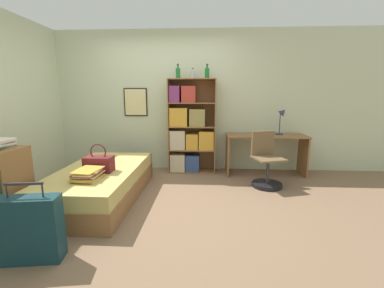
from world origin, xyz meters
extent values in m
plane|color=#84664C|center=(0.00, 0.00, 0.00)|extent=(14.00, 14.00, 0.00)
cube|color=beige|center=(0.00, 1.59, 1.30)|extent=(10.00, 0.06, 2.60)
cube|color=black|center=(-0.60, 1.54, 1.29)|extent=(0.44, 0.02, 0.52)
cube|color=beige|center=(-0.60, 1.53, 1.29)|extent=(0.40, 0.01, 0.48)
cube|color=olive|center=(-0.72, 0.00, 0.12)|extent=(1.03, 1.99, 0.25)
cube|color=tan|center=(-0.72, 0.00, 0.34)|extent=(1.00, 1.96, 0.19)
cube|color=olive|center=(-0.72, 0.98, 0.22)|extent=(1.03, 0.04, 0.43)
cube|color=maroon|center=(-0.66, -0.15, 0.53)|extent=(0.36, 0.21, 0.20)
torus|color=maroon|center=(-0.66, -0.15, 0.70)|extent=(0.21, 0.02, 0.21)
cube|color=silver|center=(-0.67, -0.47, 0.44)|extent=(0.29, 0.30, 0.02)
cube|color=gold|center=(-0.67, -0.47, 0.45)|extent=(0.32, 0.37, 0.01)
cube|color=gold|center=(-0.66, -0.48, 0.47)|extent=(0.26, 0.34, 0.02)
cube|color=#427A4C|center=(-0.67, -0.48, 0.48)|extent=(0.27, 0.28, 0.01)
cube|color=beige|center=(-0.67, -0.46, 0.50)|extent=(0.30, 0.33, 0.01)
cube|color=#B2382D|center=(-0.66, -0.46, 0.51)|extent=(0.29, 0.35, 0.02)
cube|color=silver|center=(-0.65, -0.48, 0.52)|extent=(0.24, 0.32, 0.01)
cube|color=#99894C|center=(-0.65, -0.46, 0.54)|extent=(0.28, 0.29, 0.02)
cube|color=gold|center=(-0.66, -0.47, 0.55)|extent=(0.31, 0.39, 0.01)
cube|color=#143842|center=(-0.77, -1.38, 0.29)|extent=(0.54, 0.26, 0.58)
cylinder|color=#2D2D33|center=(-0.91, -1.40, 0.64)|extent=(0.01, 0.01, 0.12)
cylinder|color=#2D2D33|center=(-0.63, -1.36, 0.64)|extent=(0.01, 0.01, 0.12)
cube|color=#2D2D33|center=(-0.77, -1.38, 0.70)|extent=(0.31, 0.07, 0.02)
cube|color=olive|center=(0.06, 1.36, 0.85)|extent=(0.02, 0.35, 1.71)
cube|color=olive|center=(0.90, 1.36, 0.85)|extent=(0.02, 0.35, 1.71)
cube|color=olive|center=(0.48, 1.53, 0.85)|extent=(0.86, 0.01, 1.71)
cube|color=olive|center=(0.48, 1.36, 0.01)|extent=(0.82, 0.35, 0.02)
cube|color=olive|center=(0.48, 1.36, 0.43)|extent=(0.82, 0.35, 0.02)
cube|color=olive|center=(0.48, 1.36, 0.85)|extent=(0.82, 0.35, 0.02)
cube|color=olive|center=(0.48, 1.36, 1.28)|extent=(0.82, 0.35, 0.02)
cube|color=olive|center=(0.48, 1.36, 1.70)|extent=(0.82, 0.35, 0.02)
cube|color=beige|center=(0.22, 1.34, 0.18)|extent=(0.27, 0.26, 0.32)
cube|color=#334C84|center=(0.49, 1.34, 0.17)|extent=(0.25, 0.26, 0.30)
cube|color=beige|center=(0.22, 1.34, 0.61)|extent=(0.28, 0.26, 0.35)
cube|color=gold|center=(0.48, 1.34, 0.58)|extent=(0.22, 0.26, 0.29)
cube|color=gold|center=(0.74, 1.34, 0.60)|extent=(0.27, 0.26, 0.34)
cube|color=gold|center=(0.24, 1.34, 1.03)|extent=(0.32, 0.26, 0.33)
cube|color=#99894C|center=(0.58, 1.34, 1.02)|extent=(0.28, 0.26, 0.31)
cube|color=#7A336B|center=(0.17, 1.34, 1.44)|extent=(0.18, 0.26, 0.29)
cube|color=#B2382D|center=(0.42, 1.34, 1.43)|extent=(0.25, 0.26, 0.29)
cylinder|color=#1E6B2D|center=(0.23, 1.34, 1.80)|extent=(0.08, 0.08, 0.18)
cylinder|color=#1E6B2D|center=(0.23, 1.34, 1.91)|extent=(0.03, 0.03, 0.06)
cylinder|color=#232328|center=(0.23, 1.34, 1.95)|extent=(0.04, 0.04, 0.02)
cylinder|color=#B7BCC1|center=(0.49, 1.41, 1.77)|extent=(0.07, 0.07, 0.13)
cylinder|color=#B7BCC1|center=(0.49, 1.41, 1.86)|extent=(0.03, 0.03, 0.04)
cylinder|color=#232328|center=(0.49, 1.41, 1.89)|extent=(0.03, 0.03, 0.01)
cylinder|color=#1E6B2D|center=(0.75, 1.36, 1.80)|extent=(0.08, 0.08, 0.17)
cylinder|color=#1E6B2D|center=(0.75, 1.36, 1.91)|extent=(0.03, 0.03, 0.05)
cylinder|color=#232328|center=(0.75, 1.36, 1.95)|extent=(0.04, 0.04, 0.02)
cube|color=olive|center=(1.81, 1.27, 0.71)|extent=(1.40, 0.53, 0.02)
cube|color=olive|center=(1.13, 1.27, 0.35)|extent=(0.03, 0.49, 0.70)
cube|color=olive|center=(2.49, 1.27, 0.35)|extent=(0.03, 0.49, 0.70)
cylinder|color=navy|center=(2.05, 1.32, 0.73)|extent=(0.15, 0.15, 0.02)
cylinder|color=navy|center=(2.05, 1.32, 0.92)|extent=(0.02, 0.02, 0.37)
cone|color=navy|center=(2.10, 1.32, 1.13)|extent=(0.16, 0.13, 0.16)
cylinder|color=black|center=(1.71, 0.60, 0.03)|extent=(0.47, 0.47, 0.06)
cylinder|color=#333338|center=(1.71, 0.60, 0.22)|extent=(0.05, 0.05, 0.44)
cube|color=brown|center=(1.71, 0.60, 0.46)|extent=(0.53, 0.53, 0.03)
cube|color=brown|center=(1.65, 0.78, 0.67)|extent=(0.38, 0.15, 0.39)
camera|label=1|loc=(0.74, -3.32, 1.43)|focal=24.00mm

